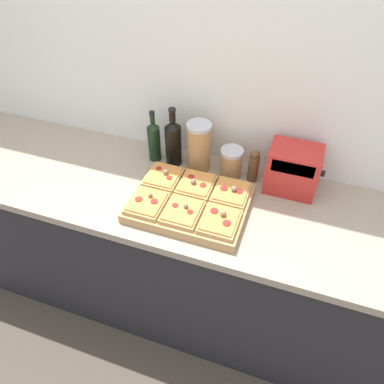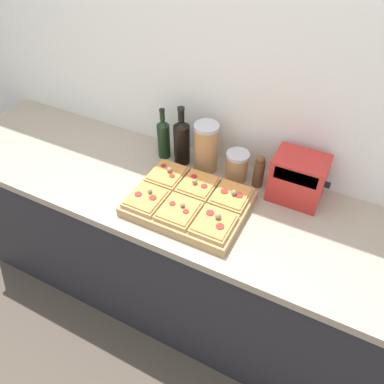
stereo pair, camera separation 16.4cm
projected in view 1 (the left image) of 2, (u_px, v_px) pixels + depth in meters
ground_plane at (167, 346)px, 2.11m from camera, size 12.00×12.00×0.00m
wall_back at (210, 89)px, 1.74m from camera, size 6.00×0.06×2.50m
kitchen_counter at (185, 254)px, 2.03m from camera, size 2.63×0.67×0.90m
cutting_board at (190, 203)px, 1.65m from camera, size 0.51×0.39×0.04m
pizza_slice_back_left at (163, 177)px, 1.73m from camera, size 0.15×0.17×0.05m
pizza_slice_back_center at (196, 184)px, 1.69m from camera, size 0.15×0.17×0.05m
pizza_slice_back_right at (231, 192)px, 1.65m from camera, size 0.15×0.17×0.05m
pizza_slice_front_left at (147, 203)px, 1.61m from camera, size 0.15×0.17×0.05m
pizza_slice_front_center at (182, 212)px, 1.57m from camera, size 0.15×0.17×0.05m
pizza_slice_front_right at (220, 221)px, 1.53m from camera, size 0.15×0.17×0.05m
olive_oil_bottle at (154, 140)px, 1.86m from camera, size 0.06×0.06×0.27m
wine_bottle at (173, 142)px, 1.82m from camera, size 0.08×0.08×0.31m
grain_jar_tall at (200, 147)px, 1.79m from camera, size 0.12×0.12×0.25m
grain_jar_short at (231, 163)px, 1.79m from camera, size 0.11×0.11×0.15m
pepper_mill at (254, 166)px, 1.75m from camera, size 0.05×0.05×0.17m
toaster_oven at (293, 169)px, 1.69m from camera, size 0.25×0.17×0.22m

